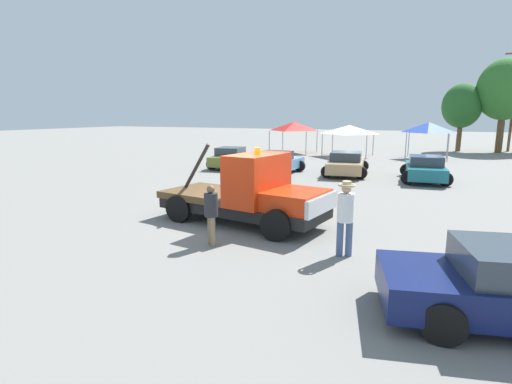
{
  "coord_description": "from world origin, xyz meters",
  "views": [
    {
      "loc": [
        5.58,
        -11.2,
        3.45
      ],
      "look_at": [
        0.5,
        0.0,
        1.05
      ],
      "focal_mm": 28.0,
      "sensor_mm": 36.0,
      "label": 1
    }
  ],
  "objects_px": {
    "parked_car_tan": "(346,163)",
    "tree_center": "(505,90)",
    "parked_car_olive": "(231,158)",
    "traffic_cone": "(277,188)",
    "canopy_tent_red": "(294,126)",
    "parked_car_skyblue": "(276,163)",
    "tree_right": "(462,106)",
    "parked_car_teal": "(425,169)",
    "person_at_hood": "(211,211)",
    "canopy_tent_white": "(349,130)",
    "canopy_tent_blue": "(429,127)",
    "tow_truck": "(251,195)",
    "person_near_truck": "(346,212)"
  },
  "relations": [
    {
      "from": "parked_car_tan",
      "to": "tree_center",
      "type": "bearing_deg",
      "value": -34.66
    },
    {
      "from": "parked_car_olive",
      "to": "tree_center",
      "type": "distance_m",
      "value": 26.45
    },
    {
      "from": "traffic_cone",
      "to": "canopy_tent_red",
      "type": "bearing_deg",
      "value": 106.9
    },
    {
      "from": "parked_car_skyblue",
      "to": "traffic_cone",
      "type": "xyz_separation_m",
      "value": [
        2.21,
        -5.41,
        -0.39
      ]
    },
    {
      "from": "canopy_tent_red",
      "to": "tree_right",
      "type": "xyz_separation_m",
      "value": [
        13.64,
        8.15,
        1.81
      ]
    },
    {
      "from": "parked_car_skyblue",
      "to": "traffic_cone",
      "type": "height_order",
      "value": "parked_car_skyblue"
    },
    {
      "from": "parked_car_tan",
      "to": "parked_car_teal",
      "type": "xyz_separation_m",
      "value": [
        4.25,
        -0.53,
        -0.0
      ]
    },
    {
      "from": "person_at_hood",
      "to": "canopy_tent_white",
      "type": "relative_size",
      "value": 0.46
    },
    {
      "from": "tree_right",
      "to": "traffic_cone",
      "type": "height_order",
      "value": "tree_right"
    },
    {
      "from": "parked_car_teal",
      "to": "canopy_tent_blue",
      "type": "bearing_deg",
      "value": -4.51
    },
    {
      "from": "tow_truck",
      "to": "canopy_tent_blue",
      "type": "relative_size",
      "value": 1.94
    },
    {
      "from": "canopy_tent_red",
      "to": "tree_right",
      "type": "distance_m",
      "value": 16.0
    },
    {
      "from": "canopy_tent_red",
      "to": "tree_center",
      "type": "height_order",
      "value": "tree_center"
    },
    {
      "from": "tree_center",
      "to": "traffic_cone",
      "type": "height_order",
      "value": "tree_center"
    },
    {
      "from": "tow_truck",
      "to": "parked_car_olive",
      "type": "bearing_deg",
      "value": 129.25
    },
    {
      "from": "canopy_tent_blue",
      "to": "traffic_cone",
      "type": "relative_size",
      "value": 5.45
    },
    {
      "from": "tree_right",
      "to": "canopy_tent_blue",
      "type": "bearing_deg",
      "value": -106.8
    },
    {
      "from": "parked_car_tan",
      "to": "person_near_truck",
      "type": "bearing_deg",
      "value": -176.0
    },
    {
      "from": "canopy_tent_red",
      "to": "traffic_cone",
      "type": "xyz_separation_m",
      "value": [
        5.5,
        -18.09,
        -2.14
      ]
    },
    {
      "from": "parked_car_skyblue",
      "to": "parked_car_teal",
      "type": "height_order",
      "value": "same"
    },
    {
      "from": "parked_car_tan",
      "to": "canopy_tent_red",
      "type": "relative_size",
      "value": 1.4
    },
    {
      "from": "canopy_tent_red",
      "to": "tree_center",
      "type": "distance_m",
      "value": 19.08
    },
    {
      "from": "person_near_truck",
      "to": "canopy_tent_white",
      "type": "relative_size",
      "value": 0.52
    },
    {
      "from": "parked_car_skyblue",
      "to": "canopy_tent_red",
      "type": "xyz_separation_m",
      "value": [
        -3.29,
        12.68,
        1.75
      ]
    },
    {
      "from": "person_at_hood",
      "to": "canopy_tent_blue",
      "type": "height_order",
      "value": "canopy_tent_blue"
    },
    {
      "from": "tree_right",
      "to": "person_near_truck",
      "type": "bearing_deg",
      "value": -96.42
    },
    {
      "from": "person_near_truck",
      "to": "tree_center",
      "type": "height_order",
      "value": "tree_center"
    },
    {
      "from": "person_at_hood",
      "to": "canopy_tent_blue",
      "type": "xyz_separation_m",
      "value": [
        4.59,
        25.27,
        1.5
      ]
    },
    {
      "from": "canopy_tent_red",
      "to": "canopy_tent_white",
      "type": "distance_m",
      "value": 5.13
    },
    {
      "from": "parked_car_olive",
      "to": "canopy_tent_white",
      "type": "xyz_separation_m",
      "value": [
        5.54,
        10.36,
        1.56
      ]
    },
    {
      "from": "canopy_tent_white",
      "to": "tree_center",
      "type": "bearing_deg",
      "value": 36.89
    },
    {
      "from": "parked_car_skyblue",
      "to": "parked_car_tan",
      "type": "distance_m",
      "value": 4.08
    },
    {
      "from": "canopy_tent_blue",
      "to": "tree_center",
      "type": "relative_size",
      "value": 0.36
    },
    {
      "from": "canopy_tent_red",
      "to": "tree_center",
      "type": "bearing_deg",
      "value": 25.65
    },
    {
      "from": "tree_center",
      "to": "tree_right",
      "type": "relative_size",
      "value": 1.33
    },
    {
      "from": "parked_car_skyblue",
      "to": "parked_car_tan",
      "type": "bearing_deg",
      "value": -66.45
    },
    {
      "from": "canopy_tent_white",
      "to": "person_near_truck",
      "type": "bearing_deg",
      "value": -78.61
    },
    {
      "from": "parked_car_olive",
      "to": "parked_car_tan",
      "type": "bearing_deg",
      "value": -99.33
    },
    {
      "from": "tow_truck",
      "to": "tree_center",
      "type": "height_order",
      "value": "tree_center"
    },
    {
      "from": "parked_car_olive",
      "to": "tree_center",
      "type": "relative_size",
      "value": 0.55
    },
    {
      "from": "parked_car_tan",
      "to": "canopy_tent_blue",
      "type": "bearing_deg",
      "value": -27.75
    },
    {
      "from": "parked_car_tan",
      "to": "canopy_tent_blue",
      "type": "distance_m",
      "value": 11.85
    },
    {
      "from": "parked_car_tan",
      "to": "canopy_tent_red",
      "type": "height_order",
      "value": "canopy_tent_red"
    },
    {
      "from": "person_at_hood",
      "to": "parked_car_skyblue",
      "type": "bearing_deg",
      "value": -124.18
    },
    {
      "from": "tree_center",
      "to": "canopy_tent_blue",
      "type": "bearing_deg",
      "value": -124.89
    },
    {
      "from": "canopy_tent_white",
      "to": "traffic_cone",
      "type": "distance_m",
      "value": 17.43
    },
    {
      "from": "canopy_tent_blue",
      "to": "canopy_tent_white",
      "type": "bearing_deg",
      "value": -174.84
    },
    {
      "from": "parked_car_olive",
      "to": "traffic_cone",
      "type": "xyz_separation_m",
      "value": [
        5.96,
        -6.95,
        -0.39
      ]
    },
    {
      "from": "tow_truck",
      "to": "parked_car_tan",
      "type": "height_order",
      "value": "tow_truck"
    },
    {
      "from": "traffic_cone",
      "to": "tow_truck",
      "type": "bearing_deg",
      "value": -77.87
    }
  ]
}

